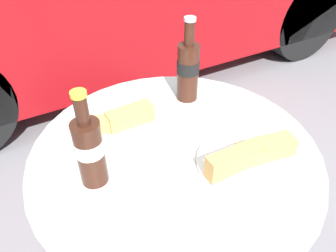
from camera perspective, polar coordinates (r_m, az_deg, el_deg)
name	(u,v)px	position (r m, az deg, el deg)	size (l,w,h in m)	color
bistro_table	(174,186)	(0.95, 1.10, -10.34)	(0.76, 0.76, 0.73)	#B7B7BC
cola_bottle_left	(90,150)	(0.72, -13.43, -4.10)	(0.06, 0.06, 0.24)	#3D1E14
cola_bottle_right	(188,69)	(0.99, 3.49, 9.89)	(0.07, 0.07, 0.26)	#3D1E14
lunch_plate_near	(248,159)	(0.81, 13.68, -5.54)	(0.24, 0.23, 0.07)	silver
lunch_plate_far	(116,127)	(0.90, -8.98, -0.15)	(0.24, 0.24, 0.06)	silver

